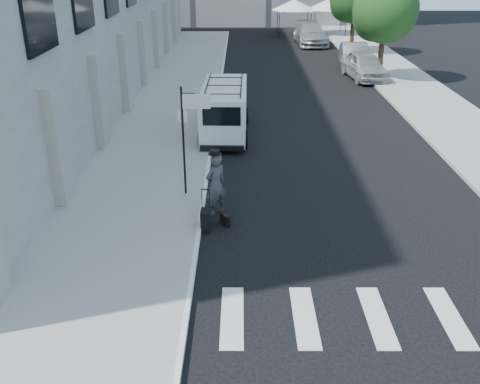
{
  "coord_description": "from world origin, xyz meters",
  "views": [
    {
      "loc": [
        -0.82,
        -12.57,
        7.42
      ],
      "look_at": [
        -0.83,
        0.78,
        1.3
      ],
      "focal_mm": 40.0,
      "sensor_mm": 36.0,
      "label": 1
    }
  ],
  "objects_px": {
    "businessman": "(216,185)",
    "parked_car_a": "(364,65)",
    "cargo_van": "(225,109)",
    "parked_car_c": "(310,34)",
    "briefcase": "(225,219)",
    "parked_car_b": "(354,56)",
    "suitcase": "(206,220)"
  },
  "relations": [
    {
      "from": "briefcase",
      "to": "businessman",
      "type": "bearing_deg",
      "value": 82.85
    },
    {
      "from": "parked_car_a",
      "to": "parked_car_c",
      "type": "bearing_deg",
      "value": 91.44
    },
    {
      "from": "businessman",
      "to": "suitcase",
      "type": "distance_m",
      "value": 1.23
    },
    {
      "from": "suitcase",
      "to": "parked_car_b",
      "type": "relative_size",
      "value": 0.25
    },
    {
      "from": "businessman",
      "to": "briefcase",
      "type": "xyz_separation_m",
      "value": [
        0.29,
        -0.69,
        -0.81
      ]
    },
    {
      "from": "businessman",
      "to": "parked_car_b",
      "type": "bearing_deg",
      "value": -152.19
    },
    {
      "from": "cargo_van",
      "to": "parked_car_c",
      "type": "height_order",
      "value": "cargo_van"
    },
    {
      "from": "parked_car_b",
      "to": "cargo_van",
      "type": "bearing_deg",
      "value": -115.5
    },
    {
      "from": "briefcase",
      "to": "parked_car_c",
      "type": "relative_size",
      "value": 0.07
    },
    {
      "from": "briefcase",
      "to": "parked_car_c",
      "type": "bearing_deg",
      "value": 49.04
    },
    {
      "from": "businessman",
      "to": "briefcase",
      "type": "bearing_deg",
      "value": 71.54
    },
    {
      "from": "briefcase",
      "to": "parked_car_c",
      "type": "distance_m",
      "value": 32.66
    },
    {
      "from": "businessman",
      "to": "suitcase",
      "type": "height_order",
      "value": "businessman"
    },
    {
      "from": "businessman",
      "to": "parked_car_b",
      "type": "height_order",
      "value": "businessman"
    },
    {
      "from": "cargo_van",
      "to": "parked_car_c",
      "type": "bearing_deg",
      "value": 75.6
    },
    {
      "from": "suitcase",
      "to": "cargo_van",
      "type": "distance_m",
      "value": 8.86
    },
    {
      "from": "suitcase",
      "to": "parked_car_a",
      "type": "distance_m",
      "value": 21.37
    },
    {
      "from": "parked_car_a",
      "to": "parked_car_c",
      "type": "height_order",
      "value": "parked_car_c"
    },
    {
      "from": "parked_car_c",
      "to": "cargo_van",
      "type": "bearing_deg",
      "value": -107.96
    },
    {
      "from": "parked_car_c",
      "to": "briefcase",
      "type": "bearing_deg",
      "value": -103.62
    },
    {
      "from": "suitcase",
      "to": "cargo_van",
      "type": "bearing_deg",
      "value": 89.01
    },
    {
      "from": "parked_car_a",
      "to": "parked_car_b",
      "type": "distance_m",
      "value": 3.25
    },
    {
      "from": "suitcase",
      "to": "parked_car_b",
      "type": "height_order",
      "value": "parked_car_b"
    },
    {
      "from": "businessman",
      "to": "parked_car_a",
      "type": "height_order",
      "value": "businessman"
    },
    {
      "from": "businessman",
      "to": "cargo_van",
      "type": "xyz_separation_m",
      "value": [
        0.07,
        7.81,
        0.13
      ]
    },
    {
      "from": "cargo_van",
      "to": "suitcase",
      "type": "bearing_deg",
      "value": -91.06
    },
    {
      "from": "parked_car_b",
      "to": "parked_car_c",
      "type": "height_order",
      "value": "parked_car_c"
    },
    {
      "from": "suitcase",
      "to": "businessman",
      "type": "bearing_deg",
      "value": 77.02
    },
    {
      "from": "parked_car_a",
      "to": "parked_car_c",
      "type": "xyz_separation_m",
      "value": [
        -1.8,
        12.83,
        0.03
      ]
    },
    {
      "from": "cargo_van",
      "to": "parked_car_b",
      "type": "distance_m",
      "value": 16.25
    },
    {
      "from": "businessman",
      "to": "cargo_van",
      "type": "relative_size",
      "value": 0.35
    },
    {
      "from": "businessman",
      "to": "parked_car_c",
      "type": "xyz_separation_m",
      "value": [
        6.56,
        31.36,
        -0.12
      ]
    }
  ]
}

